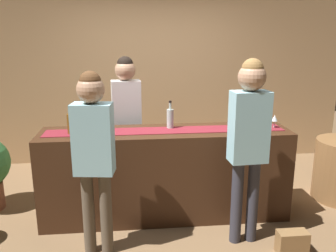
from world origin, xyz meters
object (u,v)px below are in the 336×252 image
at_px(wine_bottle_green, 249,119).
at_px(customer_sipping, 249,132).
at_px(wine_bottle_amber, 71,123).
at_px(wine_glass_mid_counter, 275,119).
at_px(customer_browsing, 94,145).
at_px(handbag, 292,242).
at_px(wine_glass_near_customer, 105,124).
at_px(bartender, 126,111).
at_px(wine_bottle_clear, 170,118).

distance_m(wine_bottle_green, customer_sipping, 0.58).
distance_m(wine_bottle_amber, wine_bottle_green, 1.86).
distance_m(wine_bottle_green, wine_glass_mid_counter, 0.30).
distance_m(wine_bottle_amber, customer_browsing, 0.67).
xyz_separation_m(wine_bottle_amber, wine_glass_mid_counter, (2.16, 0.01, -0.01)).
distance_m(wine_bottle_amber, wine_glass_mid_counter, 2.16).
bearing_deg(customer_browsing, wine_bottle_amber, 122.55).
bearing_deg(handbag, wine_glass_near_customer, 155.28).
xyz_separation_m(bartender, customer_sipping, (1.12, -1.17, 0.04)).
height_order(wine_bottle_clear, customer_sipping, customer_sipping).
xyz_separation_m(wine_bottle_clear, handbag, (1.03, -0.94, -0.98)).
bearing_deg(wine_glass_near_customer, bartender, 71.62).
bearing_deg(bartender, wine_glass_mid_counter, 153.91).
relative_size(wine_bottle_clear, customer_sipping, 0.17).
bearing_deg(handbag, wine_bottle_amber, 158.24).
xyz_separation_m(wine_glass_mid_counter, customer_browsing, (-1.87, -0.62, -0.05)).
bearing_deg(wine_bottle_amber, wine_bottle_clear, 6.46).
height_order(wine_glass_near_customer, bartender, bartender).
xyz_separation_m(wine_bottle_amber, customer_browsing, (0.28, -0.61, -0.05)).
bearing_deg(customer_sipping, bartender, 130.21).
distance_m(wine_glass_near_customer, customer_browsing, 0.58).
distance_m(wine_glass_near_customer, bartender, 0.67).
relative_size(customer_sipping, handbag, 6.34).
distance_m(wine_bottle_clear, customer_browsing, 1.04).
bearing_deg(bartender, wine_bottle_green, 148.84).
bearing_deg(customer_sipping, wine_glass_mid_counter, 46.89).
bearing_deg(handbag, wine_bottle_clear, 137.66).
bearing_deg(customer_browsing, wine_glass_mid_counter, 25.78).
distance_m(wine_glass_near_customer, wine_glass_mid_counter, 1.81).
relative_size(wine_bottle_clear, customer_browsing, 0.18).
xyz_separation_m(wine_bottle_amber, wine_bottle_green, (1.86, -0.01, 0.00)).
distance_m(wine_bottle_amber, handbag, 2.43).
bearing_deg(bartender, wine_bottle_clear, 128.28).
relative_size(customer_browsing, handbag, 6.02).
relative_size(wine_bottle_amber, wine_glass_mid_counter, 2.10).
bearing_deg(handbag, bartender, 136.47).
xyz_separation_m(wine_glass_near_customer, customer_sipping, (1.33, -0.53, 0.02)).
bearing_deg(customer_sipping, wine_bottle_clear, 129.93).
distance_m(wine_bottle_clear, customer_sipping, 0.94).
height_order(wine_bottle_amber, customer_sipping, customer_sipping).
distance_m(wine_glass_mid_counter, handbag, 1.29).
bearing_deg(wine_bottle_amber, bartender, 47.36).
bearing_deg(wine_glass_near_customer, wine_bottle_green, 0.78).
bearing_deg(wine_bottle_clear, wine_glass_mid_counter, -5.24).
distance_m(wine_glass_mid_counter, bartender, 1.71).
relative_size(wine_glass_near_customer, wine_glass_mid_counter, 1.00).
distance_m(wine_bottle_green, customer_browsing, 1.69).
xyz_separation_m(wine_bottle_clear, wine_glass_near_customer, (-0.69, -0.15, -0.01)).
bearing_deg(wine_glass_mid_counter, customer_sipping, -129.66).
height_order(wine_bottle_amber, handbag, wine_bottle_amber).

